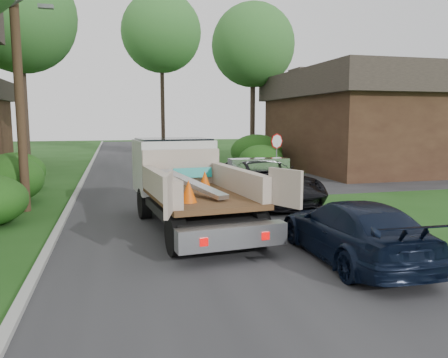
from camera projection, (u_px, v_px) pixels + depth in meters
ground at (214, 238)px, 11.59m from camera, size 120.00×120.00×0.00m
road at (168, 185)px, 21.20m from camera, size 8.00×90.00×0.02m
side_street at (396, 179)px, 23.15m from camera, size 16.00×7.00×0.02m
curb_left at (80, 187)px, 20.19m from camera, size 0.20×90.00×0.12m
curb_right at (249, 181)px, 22.18m from camera, size 0.20×90.00×0.12m
stop_sign at (277, 148)px, 21.26m from camera, size 0.71×0.32×2.48m
utility_pole at (18, 57)px, 14.35m from camera, size 2.42×1.25×10.00m
house_right at (364, 120)px, 27.77m from camera, size 9.72×12.96×6.20m
hedge_left_b at (4, 180)px, 16.13m from camera, size 2.86×2.86×1.87m
hedge_left_c at (15, 171)px, 19.43m from camera, size 2.60×2.60×1.70m
hedge_right_a at (261, 159)px, 25.37m from camera, size 2.60×2.60×1.70m
hedge_right_b at (256, 151)px, 28.39m from camera, size 3.38×3.38×2.21m
tree_left_far at (19, 17)px, 24.90m from camera, size 6.40×6.40×12.20m
tree_right_far at (253, 45)px, 31.49m from camera, size 6.00×6.00×11.50m
tree_center_far at (161, 33)px, 39.43m from camera, size 7.20×7.20×14.60m
flatbed_truck at (183, 178)px, 13.24m from camera, size 3.43×6.91×2.53m
black_pickup at (262, 181)px, 16.51m from camera, size 3.63×6.21×1.62m
navy_suv at (352, 230)px, 9.73m from camera, size 2.00×4.70×1.35m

